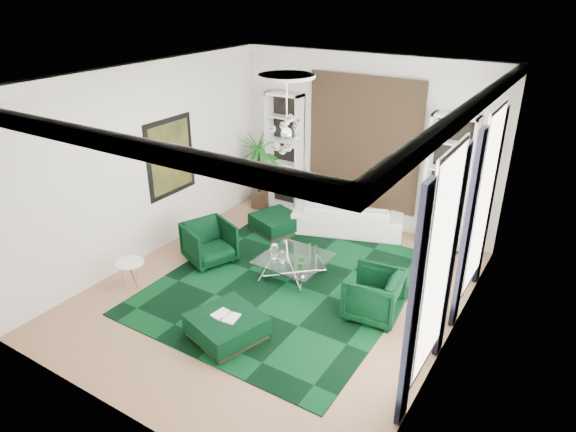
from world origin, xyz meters
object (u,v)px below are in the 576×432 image
Objects in this scene: sofa at (348,217)px; ottoman_front at (227,327)px; armchair_left at (209,243)px; coffee_table at (294,268)px; side_table at (131,275)px; armchair_right at (373,295)px; ottoman_side at (276,223)px; palm at (259,161)px.

sofa is 4.40m from ottoman_front.
coffee_table is (1.75, 0.35, -0.20)m from armchair_left.
armchair_left is 1.72× the size of side_table.
armchair_right is 0.99× the size of ottoman_side.
palm is (-2.45, 2.40, 0.99)m from coffee_table.
armchair_right reaches higher than sofa.
palm is (-4.20, 2.75, 0.79)m from armchair_right.
armchair_right is 0.75× the size of coffee_table.
armchair_right is at bearing -30.14° from ottoman_side.
sofa is at bearing 90.00° from coffee_table.
ottoman_front is at bearing -5.95° from side_table.
sofa is at bearing -2.34° from palm.
ottoman_side is at bearing -126.28° from armchair_right.
armchair_right is 1.72× the size of side_table.
palm is at bearing 36.76° from armchair_left.
ottoman_front is at bearing -60.95° from palm.
palm reaches higher than ottoman_side.
side_table is 4.36m from palm.
armchair_right is 4.37m from side_table.
sofa is at bearing 90.65° from ottoman_front.
ottoman_side is at bearing 13.26° from sofa.
coffee_table is 1.20× the size of ottoman_front.
ottoman_front is (-1.70, -1.75, -0.21)m from armchair_right.
ottoman_front is 1.92× the size of side_table.
armchair_left reaches higher than ottoman_side.
coffee_table is at bearing 91.36° from ottoman_front.
armchair_right is at bearing -33.22° from palm.
armchair_left is at bearing -96.14° from armchair_right.
palm is (-0.70, 2.75, 0.79)m from armchair_left.
coffee_table is 3.57m from palm.
armchair_left is 2.95m from palm.
side_table reaches higher than ottoman_front.
armchair_left is 1.62m from side_table.
ottoman_front is at bearing -88.64° from coffee_table.
ottoman_front is (1.80, -1.75, -0.21)m from armchair_left.
ottoman_side is at bearing 9.95° from armchair_left.
armchair_left reaches higher than sofa.
armchair_right reaches higher than coffee_table.
armchair_right is at bearing 45.83° from ottoman_front.
armchair_right reaches higher than side_table.
ottoman_front is 0.42× the size of palm.
armchair_left is 1.00× the size of armchair_right.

